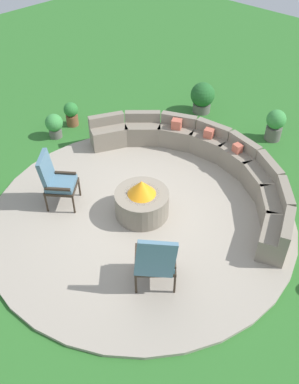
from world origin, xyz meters
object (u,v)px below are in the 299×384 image
at_px(potted_plant_0, 71,113).
at_px(potted_plant_1, 275,124).
at_px(potted_plant_5, 54,125).
at_px(fire_pit, 142,201).
at_px(potted_plant_2, 203,97).
at_px(curved_stone_bench, 206,161).
at_px(lounge_chair_front_right, 155,260).
at_px(lounge_chair_front_left, 56,180).

relative_size(potted_plant_0, potted_plant_1, 0.80).
bearing_deg(potted_plant_0, potted_plant_5, -77.44).
distance_m(fire_pit, potted_plant_1, 3.92).
height_order(potted_plant_2, potted_plant_5, potted_plant_2).
distance_m(fire_pit, potted_plant_5, 3.34).
bearing_deg(curved_stone_bench, fire_pit, -92.39).
bearing_deg(potted_plant_0, curved_stone_bench, 10.65).
distance_m(curved_stone_bench, potted_plant_5, 3.60).
height_order(curved_stone_bench, lounge_chair_front_right, lounge_chair_front_right).
distance_m(lounge_chair_front_right, potted_plant_1, 4.96).
height_order(curved_stone_bench, potted_plant_5, curved_stone_bench).
relative_size(fire_pit, potted_plant_0, 1.67).
bearing_deg(lounge_chair_front_left, potted_plant_0, -171.94).
bearing_deg(potted_plant_2, fire_pit, -67.36).
xyz_separation_m(curved_stone_bench, lounge_chair_front_left, (-1.40, -2.64, 0.28)).
bearing_deg(curved_stone_bench, potted_plant_2, 129.54).
distance_m(lounge_chair_front_right, potted_plant_2, 5.52).
height_order(lounge_chair_front_left, potted_plant_5, lounge_chair_front_left).
distance_m(potted_plant_1, potted_plant_2, 1.97).
bearing_deg(lounge_chair_front_right, potted_plant_1, 55.99).
bearing_deg(curved_stone_bench, lounge_chair_front_left, -118.00).
bearing_deg(fire_pit, potted_plant_0, 162.06).
relative_size(curved_stone_bench, lounge_chair_front_right, 4.60).
xyz_separation_m(potted_plant_1, potted_plant_5, (-3.70, -3.39, -0.08)).
distance_m(potted_plant_1, potted_plant_5, 5.02).
bearing_deg(lounge_chair_front_left, potted_plant_1, 121.33).
xyz_separation_m(potted_plant_2, potted_plant_5, (-1.73, -3.25, -0.10)).
relative_size(fire_pit, potted_plant_1, 1.33).
bearing_deg(potted_plant_2, potted_plant_5, -118.05).
bearing_deg(potted_plant_0, fire_pit, -17.94).
relative_size(potted_plant_1, potted_plant_5, 1.28).
bearing_deg(potted_plant_5, potted_plant_1, 42.45).
bearing_deg(fire_pit, lounge_chair_front_left, -146.92).
xyz_separation_m(curved_stone_bench, potted_plant_1, (0.32, 2.13, 0.06)).
xyz_separation_m(curved_stone_bench, potted_plant_2, (-1.65, 1.99, 0.07)).
bearing_deg(potted_plant_2, lounge_chair_front_left, -87.01).
height_order(curved_stone_bench, potted_plant_2, potted_plant_2).
distance_m(potted_plant_0, potted_plant_5, 0.61).
relative_size(fire_pit, lounge_chair_front_left, 0.89).
bearing_deg(potted_plant_5, potted_plant_2, 61.95).
relative_size(lounge_chair_front_right, potted_plant_1, 1.48).
xyz_separation_m(fire_pit, lounge_chair_front_right, (1.24, -0.98, 0.26)).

